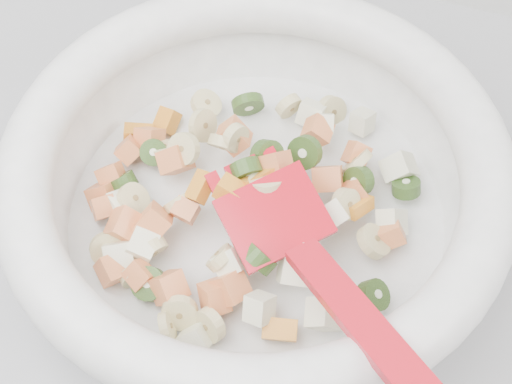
% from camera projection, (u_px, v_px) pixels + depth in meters
% --- Properties ---
extents(mixing_bowl, '(0.41, 0.41, 0.14)m').
position_uv_depth(mixing_bowl, '(256.00, 185.00, 0.59)').
color(mixing_bowl, white).
rests_on(mixing_bowl, counter).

